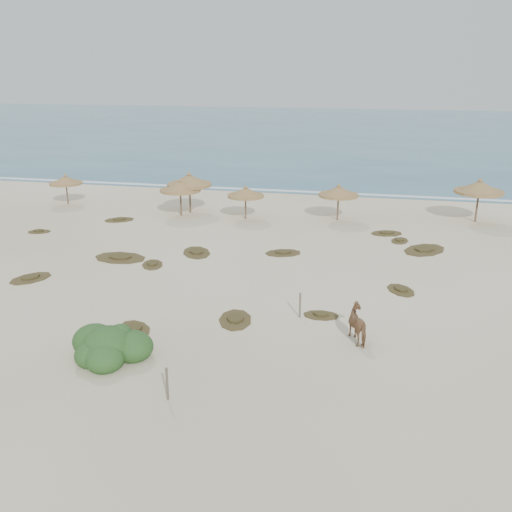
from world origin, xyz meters
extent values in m
plane|color=beige|center=(0.00, 0.00, 0.00)|extent=(160.00, 160.00, 0.00)
cube|color=#29617D|center=(0.00, 75.00, 0.00)|extent=(200.00, 100.00, 0.01)
cube|color=white|center=(0.00, 26.00, 0.00)|extent=(70.00, 0.60, 0.01)
cylinder|color=brown|center=(-16.74, 17.64, 0.89)|extent=(0.10, 0.10, 1.79)
cylinder|color=#987145|center=(-16.74, 17.64, 1.63)|extent=(3.31, 3.31, 0.15)
cone|color=#987145|center=(-16.74, 17.64, 1.91)|extent=(3.20, 3.20, 0.64)
cone|color=#987145|center=(-16.74, 17.64, 2.30)|extent=(0.31, 0.31, 0.19)
cylinder|color=brown|center=(-6.41, 17.06, 1.14)|extent=(0.13, 0.13, 2.29)
cylinder|color=#987145|center=(-6.41, 17.06, 2.09)|extent=(3.80, 3.80, 0.20)
cone|color=#987145|center=(-6.41, 17.06, 2.45)|extent=(3.68, 3.68, 0.82)
cone|color=#987145|center=(-6.41, 17.06, 2.94)|extent=(0.39, 0.39, 0.24)
cylinder|color=brown|center=(-6.76, 16.03, 1.03)|extent=(0.12, 0.12, 2.05)
cylinder|color=#987145|center=(-6.76, 16.03, 1.88)|extent=(3.21, 3.21, 0.18)
cone|color=#987145|center=(-6.76, 16.03, 2.20)|extent=(3.10, 3.10, 0.73)
cone|color=#987145|center=(-6.76, 16.03, 2.64)|extent=(0.35, 0.35, 0.22)
cylinder|color=brown|center=(-1.98, 16.14, 0.91)|extent=(0.10, 0.10, 1.82)
cylinder|color=#987145|center=(-1.98, 16.14, 1.67)|extent=(3.05, 3.05, 0.16)
cone|color=#987145|center=(-1.98, 16.14, 1.95)|extent=(2.95, 2.95, 0.65)
cone|color=#987145|center=(-1.98, 16.14, 2.34)|extent=(0.31, 0.31, 0.19)
cylinder|color=brown|center=(4.42, 17.20, 0.98)|extent=(0.11, 0.11, 1.96)
cylinder|color=#987145|center=(4.42, 17.20, 1.79)|extent=(3.27, 3.27, 0.17)
cone|color=#987145|center=(4.42, 17.20, 2.10)|extent=(3.16, 3.16, 0.70)
cone|color=#987145|center=(4.42, 17.20, 2.52)|extent=(0.34, 0.34, 0.21)
cylinder|color=brown|center=(13.88, 18.76, 1.16)|extent=(0.13, 0.13, 2.32)
cylinder|color=#987145|center=(13.88, 18.76, 2.12)|extent=(4.08, 4.08, 0.20)
cone|color=#987145|center=(13.88, 18.76, 2.49)|extent=(3.94, 3.94, 0.83)
cone|color=#987145|center=(13.88, 18.76, 2.99)|extent=(0.40, 0.40, 0.24)
imported|color=brown|center=(6.76, -1.29, 0.71)|extent=(1.44, 1.83, 1.41)
cylinder|color=brown|center=(0.81, -6.85, 0.58)|extent=(0.11, 0.11, 1.15)
cylinder|color=brown|center=(4.13, 0.41, 0.57)|extent=(0.09, 0.09, 1.13)
ellipsoid|color=#36622A|center=(-2.31, -4.74, 0.52)|extent=(1.91, 1.91, 1.43)
ellipsoid|color=#36622A|center=(-1.46, -4.45, 0.43)|extent=(1.53, 1.53, 1.14)
ellipsoid|color=#36622A|center=(-3.08, -4.36, 0.48)|extent=(1.62, 1.62, 1.22)
ellipsoid|color=#36622A|center=(-2.12, -5.40, 0.38)|extent=(1.43, 1.43, 1.07)
ellipsoid|color=#36622A|center=(-2.70, -5.21, 0.36)|extent=(1.33, 1.33, 1.00)
ellipsoid|color=#36622A|center=(-1.74, -3.88, 0.33)|extent=(1.14, 1.14, 0.86)
ellipsoid|color=#36622A|center=(-2.03, -4.26, 0.86)|extent=(0.86, 0.86, 0.64)
ellipsoid|color=#36622A|center=(-2.60, -4.64, 0.91)|extent=(0.76, 0.76, 0.57)
camera|label=1|loc=(7.08, -22.09, 10.42)|focal=40.00mm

